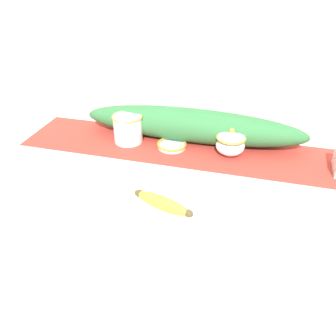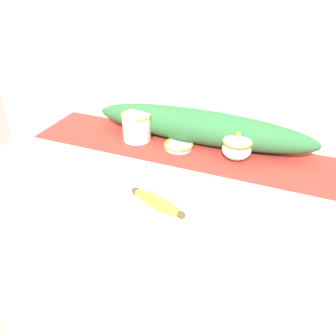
# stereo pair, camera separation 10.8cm
# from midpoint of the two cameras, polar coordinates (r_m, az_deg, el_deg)

# --- Properties ---
(ground_plane) EXTENTS (12.00, 12.00, 0.00)m
(ground_plane) POSITION_cam_midpoint_polar(r_m,az_deg,el_deg) (1.83, 2.99, -26.54)
(ground_plane) COLOR #B2A899
(countertop) EXTENTS (1.43, 0.68, 0.94)m
(countertop) POSITION_cam_midpoint_polar(r_m,az_deg,el_deg) (1.44, 3.55, -17.06)
(countertop) COLOR silver
(countertop) RESTS_ON ground_plane
(back_wall) EXTENTS (2.23, 0.04, 2.40)m
(back_wall) POSITION_cam_midpoint_polar(r_m,az_deg,el_deg) (1.33, 9.80, 16.28)
(back_wall) COLOR silver
(back_wall) RESTS_ON ground_plane
(table_runner) EXTENTS (1.31, 0.28, 0.00)m
(table_runner) POSITION_cam_midpoint_polar(r_m,az_deg,el_deg) (1.28, 6.98, 3.03)
(table_runner) COLOR #B23328
(table_runner) RESTS_ON countertop
(cream_pitcher) EXTENTS (0.12, 0.14, 0.11)m
(cream_pitcher) POSITION_cam_midpoint_polar(r_m,az_deg,el_deg) (1.33, -3.13, 7.29)
(cream_pitcher) COLOR white
(cream_pitcher) RESTS_ON countertop
(sugar_bowl) EXTENTS (0.11, 0.11, 0.11)m
(sugar_bowl) POSITION_cam_midpoint_polar(r_m,az_deg,el_deg) (1.23, 14.38, 3.55)
(sugar_bowl) COLOR white
(sugar_bowl) RESTS_ON countertop
(small_dish) EXTENTS (0.12, 0.12, 0.02)m
(small_dish) POSITION_cam_midpoint_polar(r_m,az_deg,el_deg) (1.28, 4.27, 3.89)
(small_dish) COLOR white
(small_dish) RESTS_ON countertop
(banana) EXTENTS (0.20, 0.10, 0.04)m
(banana) POSITION_cam_midpoint_polar(r_m,az_deg,el_deg) (0.98, 1.24, -6.11)
(banana) COLOR yellow
(banana) RESTS_ON countertop
(spoon) EXTENTS (0.17, 0.10, 0.01)m
(spoon) POSITION_cam_midpoint_polar(r_m,az_deg,el_deg) (1.06, 17.29, -5.37)
(spoon) COLOR #A89E89
(spoon) RESTS_ON countertop
(napkin_stack) EXTENTS (0.15, 0.15, 0.02)m
(napkin_stack) POSITION_cam_midpoint_polar(r_m,az_deg,el_deg) (1.32, -24.47, 1.50)
(napkin_stack) COLOR white
(napkin_stack) RESTS_ON countertop
(poinsettia_garland) EXTENTS (0.89, 0.15, 0.13)m
(poinsettia_garland) POSITION_cam_midpoint_polar(r_m,az_deg,el_deg) (1.31, 8.07, 7.06)
(poinsettia_garland) COLOR #2D6B38
(poinsettia_garland) RESTS_ON countertop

